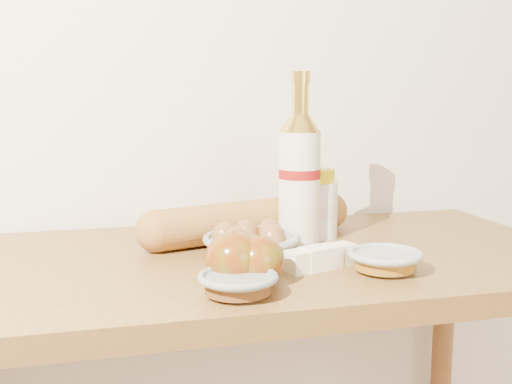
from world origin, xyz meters
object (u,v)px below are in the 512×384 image
egg_bowl (251,243)px  table (252,320)px  cream_bottle (320,206)px  baguette (249,220)px  bourbon_bottle (300,175)px

egg_bowl → table: bearing=70.0°
table → egg_bowl: egg_bowl is taller
cream_bottle → egg_bowl: size_ratio=0.75×
egg_bowl → baguette: bearing=77.4°
bourbon_bottle → cream_bottle: bearing=20.0°
bourbon_bottle → baguette: bearing=140.5°
egg_bowl → baguette: size_ratio=0.39×
cream_bottle → baguette: bearing=-168.6°
cream_bottle → bourbon_bottle: bearing=-131.1°
egg_bowl → cream_bottle: bearing=32.9°
bourbon_bottle → baguette: size_ratio=0.69×
cream_bottle → baguette: cream_bottle is taller
table → egg_bowl: bearing=-110.0°
table → baguette: 0.20m
table → baguette: (0.03, 0.12, 0.16)m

